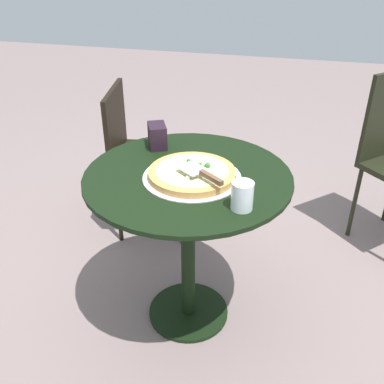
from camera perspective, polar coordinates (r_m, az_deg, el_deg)
ground_plane at (r=2.12m, az=-0.45°, el=-15.38°), size 10.00×10.00×0.00m
patio_table at (r=1.76m, az=-0.53°, el=-2.50°), size 0.80×0.80×0.73m
pizza_on_tray at (r=1.65m, az=0.01°, el=2.39°), size 0.37×0.37×0.05m
pizza_server at (r=1.56m, az=1.32°, el=2.47°), size 0.20×0.17×0.02m
drinking_cup at (r=1.45m, az=6.55°, el=-0.48°), size 0.07×0.07×0.10m
napkin_dispenser at (r=1.89m, az=-4.53°, el=7.29°), size 0.11×0.13×0.10m
patio_chair_corner at (r=2.45m, az=-6.90°, el=5.62°), size 0.48×0.48×0.83m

